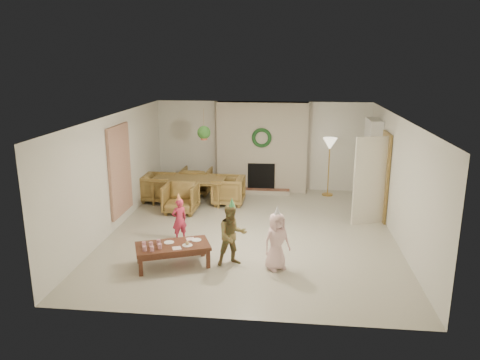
# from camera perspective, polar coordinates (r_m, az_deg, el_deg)

# --- Properties ---
(floor) EXTENTS (7.00, 7.00, 0.00)m
(floor) POSITION_cam_1_polar(r_m,az_deg,el_deg) (10.08, 1.45, -6.41)
(floor) COLOR #B7B29E
(floor) RESTS_ON ground
(ceiling) EXTENTS (7.00, 7.00, 0.00)m
(ceiling) POSITION_cam_1_polar(r_m,az_deg,el_deg) (9.47, 1.55, 7.84)
(ceiling) COLOR white
(ceiling) RESTS_ON wall_back
(wall_back) EXTENTS (7.00, 0.00, 7.00)m
(wall_back) POSITION_cam_1_polar(r_m,az_deg,el_deg) (13.11, 2.80, 4.25)
(wall_back) COLOR silver
(wall_back) RESTS_ON floor
(wall_front) EXTENTS (7.00, 0.00, 7.00)m
(wall_front) POSITION_cam_1_polar(r_m,az_deg,el_deg) (6.38, -1.18, -7.24)
(wall_front) COLOR silver
(wall_front) RESTS_ON floor
(wall_left) EXTENTS (0.00, 7.00, 7.00)m
(wall_left) POSITION_cam_1_polar(r_m,az_deg,el_deg) (10.38, -15.24, 0.93)
(wall_left) COLOR silver
(wall_left) RESTS_ON floor
(wall_right) EXTENTS (0.00, 7.00, 7.00)m
(wall_right) POSITION_cam_1_polar(r_m,az_deg,el_deg) (9.92, 19.04, -0.00)
(wall_right) COLOR silver
(wall_right) RESTS_ON floor
(fireplace_mass) EXTENTS (2.50, 0.40, 2.50)m
(fireplace_mass) POSITION_cam_1_polar(r_m,az_deg,el_deg) (12.91, 2.74, 4.09)
(fireplace_mass) COLOR #4E1416
(fireplace_mass) RESTS_ON floor
(fireplace_hearth) EXTENTS (1.60, 0.30, 0.12)m
(fireplace_hearth) POSITION_cam_1_polar(r_m,az_deg,el_deg) (12.85, 2.58, -1.42)
(fireplace_hearth) COLOR maroon
(fireplace_hearth) RESTS_ON floor
(fireplace_firebox) EXTENTS (0.75, 0.12, 0.75)m
(fireplace_firebox) POSITION_cam_1_polar(r_m,az_deg,el_deg) (12.91, 2.65, 0.45)
(fireplace_firebox) COLOR black
(fireplace_firebox) RESTS_ON floor
(fireplace_wreath) EXTENTS (0.54, 0.10, 0.54)m
(fireplace_wreath) POSITION_cam_1_polar(r_m,az_deg,el_deg) (12.63, 2.69, 5.23)
(fireplace_wreath) COLOR #18411E
(fireplace_wreath) RESTS_ON fireplace_mass
(floor_lamp_base) EXTENTS (0.30, 0.30, 0.03)m
(floor_lamp_base) POSITION_cam_1_polar(r_m,az_deg,el_deg) (12.93, 10.77, -1.77)
(floor_lamp_base) COLOR gold
(floor_lamp_base) RESTS_ON floor
(floor_lamp_post) EXTENTS (0.03, 0.03, 1.43)m
(floor_lamp_post) POSITION_cam_1_polar(r_m,az_deg,el_deg) (12.75, 10.92, 1.36)
(floor_lamp_post) COLOR gold
(floor_lamp_post) RESTS_ON floor
(floor_lamp_shade) EXTENTS (0.38, 0.38, 0.32)m
(floor_lamp_shade) POSITION_cam_1_polar(r_m,az_deg,el_deg) (12.61, 11.08, 4.42)
(floor_lamp_shade) COLOR beige
(floor_lamp_shade) RESTS_ON floor_lamp_post
(bookshelf_carcass) EXTENTS (0.30, 1.00, 2.20)m
(bookshelf_carcass) POSITION_cam_1_polar(r_m,az_deg,el_deg) (12.12, 15.96, 2.09)
(bookshelf_carcass) COLOR white
(bookshelf_carcass) RESTS_ON floor
(bookshelf_shelf_a) EXTENTS (0.30, 0.92, 0.03)m
(bookshelf_shelf_a) POSITION_cam_1_polar(r_m,az_deg,el_deg) (12.27, 15.66, -0.87)
(bookshelf_shelf_a) COLOR white
(bookshelf_shelf_a) RESTS_ON bookshelf_carcass
(bookshelf_shelf_b) EXTENTS (0.30, 0.92, 0.03)m
(bookshelf_shelf_b) POSITION_cam_1_polar(r_m,az_deg,el_deg) (12.17, 15.79, 0.95)
(bookshelf_shelf_b) COLOR white
(bookshelf_shelf_b) RESTS_ON bookshelf_carcass
(bookshelf_shelf_c) EXTENTS (0.30, 0.92, 0.03)m
(bookshelf_shelf_c) POSITION_cam_1_polar(r_m,az_deg,el_deg) (12.08, 15.92, 2.79)
(bookshelf_shelf_c) COLOR white
(bookshelf_shelf_c) RESTS_ON bookshelf_carcass
(bookshelf_shelf_d) EXTENTS (0.30, 0.92, 0.03)m
(bookshelf_shelf_d) POSITION_cam_1_polar(r_m,az_deg,el_deg) (12.01, 16.05, 4.65)
(bookshelf_shelf_d) COLOR white
(bookshelf_shelf_d) RESTS_ON bookshelf_carcass
(books_row_lower) EXTENTS (0.20, 0.40, 0.24)m
(books_row_lower) POSITION_cam_1_polar(r_m,az_deg,el_deg) (12.08, 15.72, -0.42)
(books_row_lower) COLOR maroon
(books_row_lower) RESTS_ON bookshelf_shelf_a
(books_row_mid) EXTENTS (0.20, 0.44, 0.24)m
(books_row_mid) POSITION_cam_1_polar(r_m,az_deg,el_deg) (12.18, 15.70, 1.65)
(books_row_mid) COLOR navy
(books_row_mid) RESTS_ON bookshelf_shelf_b
(books_row_upper) EXTENTS (0.20, 0.36, 0.22)m
(books_row_upper) POSITION_cam_1_polar(r_m,az_deg,el_deg) (11.96, 15.94, 3.30)
(books_row_upper) COLOR #AE9B25
(books_row_upper) RESTS_ON bookshelf_shelf_c
(door_frame) EXTENTS (0.05, 0.86, 2.04)m
(door_frame) POSITION_cam_1_polar(r_m,az_deg,el_deg) (11.10, 17.44, 0.43)
(door_frame) COLOR olive
(door_frame) RESTS_ON floor
(door_leaf) EXTENTS (0.77, 0.32, 2.00)m
(door_leaf) POSITION_cam_1_polar(r_m,az_deg,el_deg) (10.68, 15.81, -0.12)
(door_leaf) COLOR beige
(door_leaf) RESTS_ON floor
(curtain_panel) EXTENTS (0.06, 1.20, 2.00)m
(curtain_panel) POSITION_cam_1_polar(r_m,az_deg,el_deg) (10.55, -14.65, 1.18)
(curtain_panel) COLOR tan
(curtain_panel) RESTS_ON wall_left
(dining_table) EXTENTS (1.91, 1.10, 0.66)m
(dining_table) POSITION_cam_1_polar(r_m,az_deg,el_deg) (12.05, -6.31, -1.26)
(dining_table) COLOR olive
(dining_table) RESTS_ON floor
(dining_chair_near) EXTENTS (0.80, 0.82, 0.73)m
(dining_chair_near) POSITION_cam_1_polar(r_m,az_deg,el_deg) (11.28, -7.34, -2.24)
(dining_chair_near) COLOR olive
(dining_chair_near) RESTS_ON floor
(dining_chair_far) EXTENTS (0.80, 0.82, 0.73)m
(dining_chair_far) POSITION_cam_1_polar(r_m,az_deg,el_deg) (12.82, -5.42, -0.10)
(dining_chair_far) COLOR olive
(dining_chair_far) RESTS_ON floor
(dining_chair_left) EXTENTS (0.82, 0.80, 0.73)m
(dining_chair_left) POSITION_cam_1_polar(r_m,az_deg,el_deg) (12.27, -10.06, -0.94)
(dining_chair_left) COLOR olive
(dining_chair_left) RESTS_ON floor
(dining_chair_right) EXTENTS (0.82, 0.80, 0.73)m
(dining_chair_right) POSITION_cam_1_polar(r_m,az_deg,el_deg) (11.84, -1.46, -1.30)
(dining_chair_right) COLOR olive
(dining_chair_right) RESTS_ON floor
(hanging_plant_cord) EXTENTS (0.01, 0.01, 0.70)m
(hanging_plant_cord) POSITION_cam_1_polar(r_m,az_deg,el_deg) (11.16, -4.52, 7.05)
(hanging_plant_cord) COLOR tan
(hanging_plant_cord) RESTS_ON ceiling
(hanging_plant_pot) EXTENTS (0.16, 0.16, 0.12)m
(hanging_plant_pot) POSITION_cam_1_polar(r_m,az_deg,el_deg) (11.22, -4.48, 5.28)
(hanging_plant_pot) COLOR #B05238
(hanging_plant_pot) RESTS_ON hanging_plant_cord
(hanging_plant_foliage) EXTENTS (0.32, 0.32, 0.32)m
(hanging_plant_foliage) POSITION_cam_1_polar(r_m,az_deg,el_deg) (11.20, -4.50, 5.89)
(hanging_plant_foliage) COLOR #204C19
(hanging_plant_foliage) RESTS_ON hanging_plant_pot
(coffee_table_top) EXTENTS (1.46, 1.09, 0.06)m
(coffee_table_top) POSITION_cam_1_polar(r_m,az_deg,el_deg) (8.46, -8.34, -8.12)
(coffee_table_top) COLOR #532B1B
(coffee_table_top) RESTS_ON floor
(coffee_table_apron) EXTENTS (1.32, 0.96, 0.08)m
(coffee_table_apron) POSITION_cam_1_polar(r_m,az_deg,el_deg) (8.49, -8.32, -8.56)
(coffee_table_apron) COLOR #532B1B
(coffee_table_apron) RESTS_ON floor
(coffee_leg_fl) EXTENTS (0.09, 0.09, 0.34)m
(coffee_leg_fl) POSITION_cam_1_polar(r_m,az_deg,el_deg) (8.26, -12.20, -10.42)
(coffee_leg_fl) COLOR #532B1B
(coffee_leg_fl) RESTS_ON floor
(coffee_leg_fr) EXTENTS (0.09, 0.09, 0.34)m
(coffee_leg_fr) POSITION_cam_1_polar(r_m,az_deg,el_deg) (8.38, -3.98, -9.72)
(coffee_leg_fr) COLOR #532B1B
(coffee_leg_fr) RESTS_ON floor
(coffee_leg_bl) EXTENTS (0.09, 0.09, 0.34)m
(coffee_leg_bl) POSITION_cam_1_polar(r_m,az_deg,el_deg) (8.75, -12.41, -8.97)
(coffee_leg_bl) COLOR #532B1B
(coffee_leg_bl) RESTS_ON floor
(coffee_leg_br) EXTENTS (0.09, 0.09, 0.34)m
(coffee_leg_br) POSITION_cam_1_polar(r_m,az_deg,el_deg) (8.86, -4.67, -8.33)
(coffee_leg_br) COLOR #532B1B
(coffee_leg_br) RESTS_ON floor
(cup_a) EXTENTS (0.09, 0.09, 0.09)m
(cup_a) POSITION_cam_1_polar(r_m,az_deg,el_deg) (8.26, -11.72, -8.31)
(cup_a) COLOR silver
(cup_a) RESTS_ON coffee_table_top
(cup_b) EXTENTS (0.09, 0.09, 0.09)m
(cup_b) POSITION_cam_1_polar(r_m,az_deg,el_deg) (8.45, -11.81, -7.78)
(cup_b) COLOR silver
(cup_b) RESTS_ON coffee_table_top
(cup_c) EXTENTS (0.09, 0.09, 0.09)m
(cup_c) POSITION_cam_1_polar(r_m,az_deg,el_deg) (8.22, -10.85, -8.38)
(cup_c) COLOR silver
(cup_c) RESTS_ON coffee_table_top
(cup_d) EXTENTS (0.09, 0.09, 0.09)m
(cup_d) POSITION_cam_1_polar(r_m,az_deg,el_deg) (8.40, -10.96, -7.85)
(cup_d) COLOR silver
(cup_d) RESTS_ON coffee_table_top
(cup_e) EXTENTS (0.09, 0.09, 0.09)m
(cup_e) POSITION_cam_1_polar(r_m,az_deg,el_deg) (8.30, -9.92, -8.09)
(cup_e) COLOR silver
(cup_e) RESTS_ON coffee_table_top
(cup_f) EXTENTS (0.09, 0.09, 0.09)m
(cup_f) POSITION_cam_1_polar(r_m,az_deg,el_deg) (8.49, -10.05, -7.57)
(cup_f) COLOR silver
(cup_f) RESTS_ON coffee_table_top
(plate_a) EXTENTS (0.23, 0.23, 0.01)m
(plate_a) POSITION_cam_1_polar(r_m,az_deg,el_deg) (8.56, -8.79, -7.63)
(plate_a) COLOR white
(plate_a) RESTS_ON coffee_table_top
(plate_b) EXTENTS (0.23, 0.23, 0.01)m
(plate_b) POSITION_cam_1_polar(r_m,az_deg,el_deg) (8.39, -6.54, -8.02)
(plate_b) COLOR white
(plate_b) RESTS_ON coffee_table_top
(plate_c) EXTENTS (0.23, 0.23, 0.01)m
(plate_c) POSITION_cam_1_polar(r_m,az_deg,el_deg) (8.60, -5.42, -7.40)
(plate_c) COLOR white
(plate_c) RESTS_ON coffee_table_top
(food_scoop) EXTENTS (0.09, 0.09, 0.07)m
(food_scoop) POSITION_cam_1_polar(r_m,az_deg,el_deg) (8.37, -6.55, -7.77)
(food_scoop) COLOR tan
(food_scoop) RESTS_ON plate_b
(napkin_left) EXTENTS (0.20, 0.20, 0.01)m
(napkin_left) POSITION_cam_1_polar(r_m,az_deg,el_deg) (8.29, -7.84, -8.35)
(napkin_left) COLOR beige
(napkin_left) RESTS_ON coffee_table_top
(napkin_right) EXTENTS (0.20, 0.20, 0.01)m
(napkin_right) POSITION_cam_1_polar(r_m,az_deg,el_deg) (8.66, -6.17, -7.26)
(napkin_right) COLOR beige
(napkin_right) RESTS_ON coffee_table_top
(child_red) EXTENTS (0.39, 0.37, 0.89)m
(child_red) POSITION_cam_1_polar(r_m,az_deg,el_deg) (9.56, -7.53, -4.89)
(child_red) COLOR #B2263F
(child_red) RESTS_ON floor
(party_hat_red) EXTENTS (0.15, 0.15, 0.17)m
(party_hat_red) POSITION_cam_1_polar(r_m,az_deg,el_deg) (9.40, -7.62, -2.11)
(party_hat_red) COLOR gold
(party_hat_red) RESTS_ON child_red
(child_plaid) EXTENTS (0.68, 0.61, 1.14)m
(child_plaid) POSITION_cam_1_polar(r_m,az_deg,el_deg) (8.34, -0.99, -6.85)
(child_plaid) COLOR #964C29
(child_plaid) RESTS_ON floor
(party_hat_plaid) EXTENTS (0.14, 0.14, 0.19)m
(party_hat_plaid) POSITION_cam_1_polar(r_m,az_deg,el_deg) (8.14, -1.01, -2.85)
(party_hat_plaid) COLOR #47A75B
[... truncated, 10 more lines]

